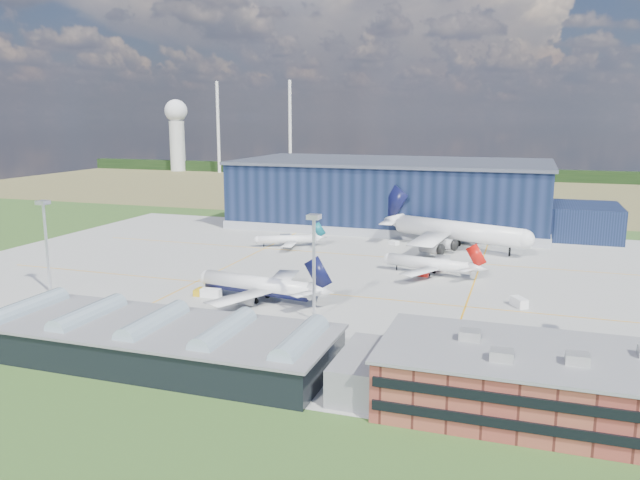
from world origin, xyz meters
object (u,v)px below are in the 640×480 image
(airliner_red, at_px, (429,257))
(light_mast_west, at_px, (45,231))
(airliner_navy, at_px, (257,276))
(gse_cart_b, at_px, (394,243))
(airliner_widebody, at_px, (459,221))
(hangar, at_px, (399,197))
(ops_building, at_px, (537,382))
(car_a, at_px, (414,362))
(gse_van_a, at_px, (211,293))
(gse_van_c, at_px, (402,340))
(gse_van_b, at_px, (519,302))
(gse_tug_a, at_px, (201,292))
(light_mast_center, at_px, (314,250))
(airstair, at_px, (157,321))
(car_b, at_px, (229,339))
(airliner_regional, at_px, (287,235))

(airliner_red, bearing_deg, light_mast_west, 41.05)
(airliner_navy, height_order, gse_cart_b, airliner_navy)
(light_mast_west, bearing_deg, airliner_widebody, 43.08)
(hangar, bearing_deg, ops_building, -71.37)
(airliner_widebody, xyz_separation_m, gse_cart_b, (-21.38, -0.05, -8.70))
(airliner_navy, relative_size, airliner_widebody, 0.64)
(ops_building, xyz_separation_m, airliner_red, (-27.90, 77.13, 0.15))
(light_mast_west, distance_m, car_a, 97.73)
(airliner_widebody, height_order, gse_van_a, airliner_widebody)
(gse_cart_b, height_order, gse_van_c, gse_van_c)
(airliner_navy, relative_size, gse_van_b, 7.76)
(gse_tug_a, bearing_deg, light_mast_center, -18.01)
(hangar, bearing_deg, gse_van_b, -64.13)
(airliner_widebody, bearing_deg, light_mast_west, -115.21)
(airliner_navy, relative_size, airstair, 6.73)
(hangar, height_order, airliner_red, hangar)
(airliner_navy, bearing_deg, light_mast_west, 18.50)
(hangar, bearing_deg, car_a, -77.33)
(ops_building, relative_size, gse_cart_b, 14.07)
(hangar, bearing_deg, airliner_widebody, -54.80)
(light_mast_west, relative_size, light_mast_center, 1.00)
(light_mast_west, height_order, car_a, light_mast_west)
(airliner_red, distance_m, gse_tug_a, 62.69)
(hangar, bearing_deg, airstair, -98.71)
(airstair, bearing_deg, ops_building, -35.42)
(light_mast_west, relative_size, car_a, 6.45)
(hangar, distance_m, ops_building, 163.51)
(airliner_red, distance_m, airstair, 78.06)
(hangar, relative_size, car_b, 45.21)
(airliner_widebody, distance_m, airliner_regional, 57.14)
(light_mast_west, bearing_deg, hangar, 63.29)
(gse_tug_a, bearing_deg, airliner_widebody, 52.52)
(gse_cart_b, bearing_deg, airliner_widebody, -57.24)
(gse_van_c, bearing_deg, airliner_regional, 56.45)
(gse_cart_b, xyz_separation_m, car_a, (25.39, -102.95, -0.10))
(airliner_red, bearing_deg, car_a, 109.46)
(ops_building, height_order, light_mast_center, light_mast_center)
(light_mast_west, distance_m, airliner_regional, 79.54)
(airliner_widebody, relative_size, gse_van_c, 13.04)
(airliner_widebody, height_order, airstair, airliner_widebody)
(airliner_navy, bearing_deg, gse_van_a, 14.57)
(hangar, relative_size, ops_building, 3.15)
(airliner_regional, relative_size, car_a, 6.94)
(gse_cart_b, bearing_deg, airliner_red, -122.42)
(gse_tug_a, bearing_deg, gse_van_c, -21.26)
(light_mast_west, bearing_deg, gse_van_c, -5.82)
(ops_building, bearing_deg, airliner_widebody, 101.84)
(gse_van_b, bearing_deg, gse_van_a, 161.27)
(ops_building, bearing_deg, car_b, 167.97)
(hangar, height_order, gse_van_b, hangar)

